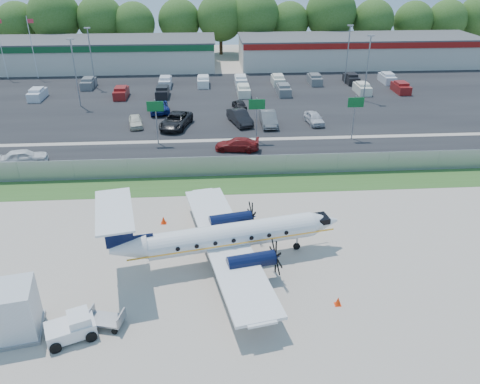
{
  "coord_description": "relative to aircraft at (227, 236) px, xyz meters",
  "views": [
    {
      "loc": [
        -2.23,
        -26.54,
        19.07
      ],
      "look_at": [
        0.0,
        6.0,
        2.3
      ],
      "focal_mm": 35.0,
      "sensor_mm": 36.0,
      "label": 1
    }
  ],
  "objects": [
    {
      "name": "grass_verge",
      "position": [
        1.27,
        11.83,
        -1.96
      ],
      "size": [
        170.0,
        4.0,
        0.02
      ],
      "primitive_type": "cube",
      "color": "#2D561E",
      "rests_on": "ground"
    },
    {
      "name": "sign_mid",
      "position": [
        4.27,
        22.73,
        1.64
      ],
      "size": [
        1.8,
        0.26,
        5.0
      ],
      "color": "gray",
      "rests_on": "ground"
    },
    {
      "name": "parked_car_b",
      "position": [
        -5.01,
        28.13,
        -1.97
      ],
      "size": [
        4.32,
        6.64,
        1.7
      ],
      "primitive_type": "imported",
      "rotation": [
        0.0,
        0.0,
        -0.26
      ],
      "color": "black",
      "rests_on": "ground"
    },
    {
      "name": "tree_line",
      "position": [
        1.27,
        73.83,
        -1.97
      ],
      "size": [
        112.0,
        6.0,
        14.0
      ],
      "primitive_type": null,
      "color": "#2B5118",
      "rests_on": "ground"
    },
    {
      "name": "flagpole_west",
      "position": [
        -34.65,
        54.83,
        3.67
      ],
      "size": [
        1.06,
        0.12,
        10.0
      ],
      "color": "silver",
      "rests_on": "ground"
    },
    {
      "name": "perimeter_fence",
      "position": [
        1.27,
        13.83,
        -0.97
      ],
      "size": [
        120.0,
        0.06,
        1.99
      ],
      "color": "gray",
      "rests_on": "ground"
    },
    {
      "name": "light_pole_ne",
      "position": [
        21.27,
        37.83,
        3.26
      ],
      "size": [
        0.9,
        0.35,
        9.09
      ],
      "color": "gray",
      "rests_on": "ground"
    },
    {
      "name": "light_pole_nw",
      "position": [
        -18.73,
        37.83,
        3.26
      ],
      "size": [
        0.9,
        0.35,
        9.09
      ],
      "color": "gray",
      "rests_on": "ground"
    },
    {
      "name": "parked_car_g",
      "position": [
        3.18,
        35.03,
        -1.97
      ],
      "size": [
        2.08,
        3.99,
        1.29
      ],
      "primitive_type": "imported",
      "rotation": [
        0.0,
        0.0,
        3.29
      ],
      "color": "black",
      "rests_on": "ground"
    },
    {
      "name": "service_container",
      "position": [
        -12.12,
        -6.1,
        -0.54
      ],
      "size": [
        3.22,
        3.22,
        3.06
      ],
      "color": "silver",
      "rests_on": "ground"
    },
    {
      "name": "cone_nose",
      "position": [
        6.47,
        -5.06,
        -1.7
      ],
      "size": [
        0.4,
        0.4,
        0.56
      ],
      "color": "#FF3208",
      "rests_on": "ground"
    },
    {
      "name": "parked_car_f",
      "position": [
        -7.6,
        34.42,
        -1.97
      ],
      "size": [
        3.37,
        5.81,
        1.52
      ],
      "primitive_type": "imported",
      "rotation": [
        0.0,
        0.0,
        3.3
      ],
      "color": "navy",
      "rests_on": "ground"
    },
    {
      "name": "sign_right",
      "position": [
        15.27,
        22.73,
        1.64
      ],
      "size": [
        1.8,
        0.26,
        5.0
      ],
      "color": "gray",
      "rests_on": "ground"
    },
    {
      "name": "light_pole_sw",
      "position": [
        -18.73,
        47.83,
        3.26
      ],
      "size": [
        0.9,
        0.35,
        9.09
      ],
      "color": "gray",
      "rests_on": "ground"
    },
    {
      "name": "far_parking_rows",
      "position": [
        1.27,
        44.83,
        -1.97
      ],
      "size": [
        56.0,
        10.0,
        1.6
      ],
      "primitive_type": null,
      "color": "gray",
      "rests_on": "ground"
    },
    {
      "name": "parked_car_e",
      "position": [
        12.05,
        28.33,
        -1.97
      ],
      "size": [
        2.17,
        4.39,
        1.44
      ],
      "primitive_type": "imported",
      "rotation": [
        0.0,
        0.0,
        0.11
      ],
      "color": "silver",
      "rests_on": "ground"
    },
    {
      "name": "light_pole_se",
      "position": [
        21.27,
        47.83,
        3.26
      ],
      "size": [
        0.9,
        0.35,
        9.09
      ],
      "color": "gray",
      "rests_on": "ground"
    },
    {
      "name": "building_west",
      "position": [
        -22.73,
        61.81,
        0.66
      ],
      "size": [
        46.4,
        12.4,
        5.24
      ],
      "color": "beige",
      "rests_on": "ground"
    },
    {
      "name": "cone_starboard_wing",
      "position": [
        -4.81,
        5.32,
        -1.68
      ],
      "size": [
        0.43,
        0.43,
        0.62
      ],
      "color": "#FF3208",
      "rests_on": "ground"
    },
    {
      "name": "road_car_west",
      "position": [
        -19.67,
        17.93,
        -1.97
      ],
      "size": [
        4.95,
        3.02,
        1.57
      ],
      "primitive_type": "imported",
      "rotation": [
        0.0,
        0.0,
        1.84
      ],
      "color": "silver",
      "rests_on": "ground"
    },
    {
      "name": "pushback_tug",
      "position": [
        -8.85,
        -6.62,
        -1.3
      ],
      "size": [
        3.0,
        2.65,
        1.4
      ],
      "color": "silver",
      "rests_on": "ground"
    },
    {
      "name": "ground",
      "position": [
        1.27,
        -0.17,
        -1.97
      ],
      "size": [
        170.0,
        170.0,
        0.0
      ],
      "primitive_type": "plane",
      "color": "#AFA294",
      "rests_on": "ground"
    },
    {
      "name": "access_road",
      "position": [
        1.27,
        18.83,
        -1.96
      ],
      "size": [
        170.0,
        8.0,
        0.02
      ],
      "primitive_type": "cube",
      "color": "black",
      "rests_on": "ground"
    },
    {
      "name": "baggage_cart_near",
      "position": [
        0.53,
        -0.74,
        -1.5
      ],
      "size": [
        2.12,
        1.54,
        1.01
      ],
      "color": "gray",
      "rests_on": "ground"
    },
    {
      "name": "flagpole_east",
      "position": [
        -29.65,
        54.83,
        3.67
      ],
      "size": [
        1.06,
        0.12,
        10.0
      ],
      "color": "silver",
      "rests_on": "ground"
    },
    {
      "name": "building_east",
      "position": [
        27.27,
        61.81,
        0.66
      ],
      "size": [
        44.4,
        12.4,
        5.24
      ],
      "color": "beige",
      "rests_on": "ground"
    },
    {
      "name": "aircraft",
      "position": [
        0.0,
        0.0,
        0.0
      ],
      "size": [
        16.7,
        16.36,
        5.1
      ],
      "color": "silver",
      "rests_on": "ground"
    },
    {
      "name": "parked_car_c",
      "position": [
        2.82,
        28.89,
        -1.97
      ],
      "size": [
        3.22,
        5.52,
        1.72
      ],
      "primitive_type": "imported",
      "rotation": [
        0.0,
        0.0,
        0.29
      ],
      "color": "black",
      "rests_on": "ground"
    },
    {
      "name": "sign_left",
      "position": [
        -6.73,
        22.73,
        1.64
      ],
      "size": [
        1.8,
        0.26,
        5.0
      ],
      "color": "gray",
      "rests_on": "ground"
    },
    {
      "name": "baggage_cart_far",
      "position": [
        -7.18,
        -5.92,
        -1.49
      ],
      "size": [
        2.19,
        1.61,
        1.04
      ],
      "color": "gray",
      "rests_on": "ground"
    },
    {
      "name": "parking_lot",
      "position": [
        1.27,
        39.83,
        -1.96
      ],
      "size": [
        170.0,
        32.0,
        0.02
      ],
      "primitive_type": "cube",
      "color": "black",
      "rests_on": "ground"
    },
    {
      "name": "road_car_mid",
      "position": [
        1.92,
        20.14,
        -1.97
      ],
      "size": [
        4.95,
        2.62,
        1.37
      ],
      "primitive_type": "imported",
      "rotation": [
        0.0,
        0.0,
        -1.73
      ],
      "color": "maroon",
      "rests_on": "ground"
    },
    {
      "name": "parked_car_a",
      "position": [
        -9.96,
        28.72,
        -1.97
      ],
      "size": [
        2.27,
        4.16,
        1.34
      ],
      "primitive_type": "imported",
      "rotation": [
        0.0,
        0.0,
        0.18
      ],
      "color": "beige",
      "rests_on": "ground"
    },
    {
      "name": "parked_car_d",
      "position": [
        6.3,
        28.17,
        -1.97
      ],
      "size": [
        1.85,
        5.21,
        1.71
      ],
      "primitive_type": "imported",
      "rotation": [
        0.0,
        0.0,
        0.01
      ],
      "color": "#595B5E",
      "rests_on": "ground"
    }
  ]
}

